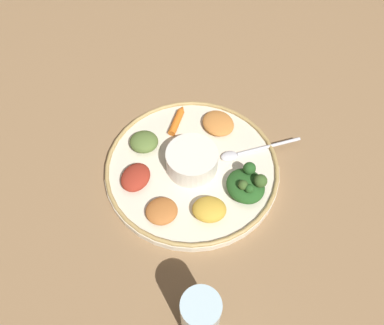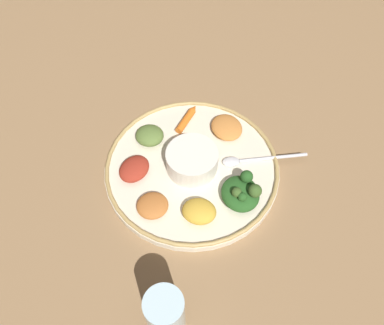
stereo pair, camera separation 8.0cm
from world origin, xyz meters
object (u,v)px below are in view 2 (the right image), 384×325
at_px(drinking_glass, 166,316).
at_px(spoon, 251,160).
at_px(center_bowl, 192,160).
at_px(greens_pile, 242,192).
at_px(carrot_near_spoon, 187,119).

bearing_deg(drinking_glass, spoon, -140.63).
height_order(center_bowl, greens_pile, greens_pile).
bearing_deg(drinking_glass, center_bowl, -121.22).
bearing_deg(carrot_near_spoon, greens_pile, 95.03).
bearing_deg(center_bowl, greens_pile, 119.18).
relative_size(greens_pile, carrot_near_spoon, 1.27).
xyz_separation_m(greens_pile, drinking_glass, (0.21, 0.15, 0.01)).
relative_size(center_bowl, drinking_glass, 0.88).
distance_m(carrot_near_spoon, drinking_glass, 0.41).
height_order(greens_pile, drinking_glass, drinking_glass).
relative_size(spoon, greens_pile, 1.88).
bearing_deg(carrot_near_spoon, spoon, 117.51).
relative_size(greens_pile, drinking_glass, 0.78).
height_order(center_bowl, spoon, center_bowl).
xyz_separation_m(center_bowl, carrot_near_spoon, (-0.04, -0.11, -0.02)).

